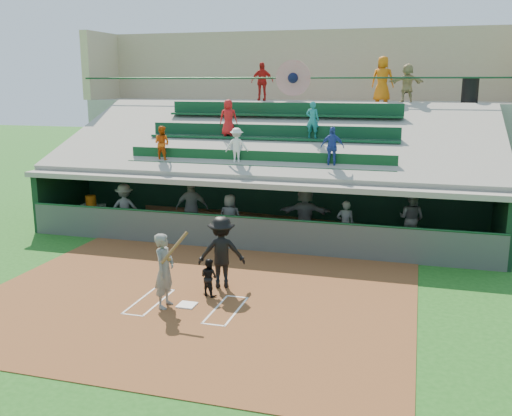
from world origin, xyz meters
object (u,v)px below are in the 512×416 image
(trash_bin, at_px, (470,91))
(catcher, at_px, (209,277))
(home_plate, at_px, (187,305))
(water_cooler, at_px, (91,201))
(batter_at_plate, at_px, (165,270))
(white_table, at_px, (92,215))

(trash_bin, bearing_deg, catcher, -120.12)
(home_plate, height_order, water_cooler, water_cooler)
(home_plate, bearing_deg, batter_at_plate, -158.33)
(home_plate, bearing_deg, trash_bin, 60.50)
(catcher, distance_m, water_cooler, 8.90)
(batter_at_plate, distance_m, catcher, 1.33)
(water_cooler, bearing_deg, trash_bin, 24.36)
(home_plate, distance_m, catcher, 0.98)
(catcher, bearing_deg, batter_at_plate, 74.52)
(catcher, bearing_deg, water_cooler, -17.15)
(trash_bin, bearing_deg, water_cooler, -155.64)
(batter_at_plate, bearing_deg, water_cooler, 132.80)
(batter_at_plate, bearing_deg, trash_bin, 59.26)
(batter_at_plate, xyz_separation_m, water_cooler, (-6.12, 6.62, 0.06))
(home_plate, xyz_separation_m, water_cooler, (-6.60, 6.42, 0.98))
(water_cooler, bearing_deg, batter_at_plate, -47.20)
(white_table, xyz_separation_m, water_cooler, (0.03, -0.07, 0.58))
(batter_at_plate, distance_m, trash_bin, 15.51)
(batter_at_plate, bearing_deg, home_plate, 21.67)
(home_plate, distance_m, batter_at_plate, 1.06)
(catcher, bearing_deg, home_plate, 92.46)
(white_table, distance_m, water_cooler, 0.59)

